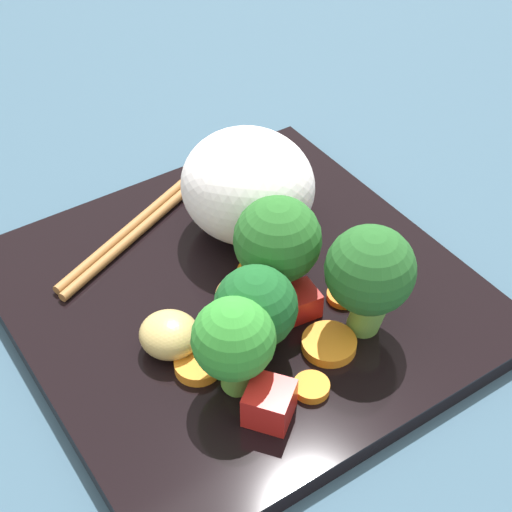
# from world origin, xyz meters

# --- Properties ---
(ground_plane) EXTENTS (1.10, 1.10, 0.02)m
(ground_plane) POSITION_xyz_m (0.00, 0.00, -0.01)
(ground_plane) COLOR #345165
(square_plate) EXTENTS (0.28, 0.28, 0.01)m
(square_plate) POSITION_xyz_m (0.00, 0.00, 0.01)
(square_plate) COLOR black
(square_plate) RESTS_ON ground_plane
(rice_mound) EXTENTS (0.10, 0.10, 0.07)m
(rice_mound) POSITION_xyz_m (-0.04, 0.04, 0.05)
(rice_mound) COLOR white
(rice_mound) RESTS_ON square_plate
(broccoli_floret_0) EXTENTS (0.05, 0.05, 0.07)m
(broccoli_floret_0) POSITION_xyz_m (0.02, 0.01, 0.06)
(broccoli_floret_0) COLOR #6DAF4F
(broccoli_floret_0) RESTS_ON square_plate
(broccoli_floret_1) EXTENTS (0.05, 0.05, 0.06)m
(broccoli_floret_1) POSITION_xyz_m (0.05, -0.02, 0.05)
(broccoli_floret_1) COLOR #75AD54
(broccoli_floret_1) RESTS_ON square_plate
(broccoli_floret_2) EXTENTS (0.05, 0.05, 0.07)m
(broccoli_floret_2) POSITION_xyz_m (0.07, 0.04, 0.06)
(broccoli_floret_2) COLOR #72AF4A
(broccoli_floret_2) RESTS_ON square_plate
(broccoli_floret_3) EXTENTS (0.04, 0.04, 0.06)m
(broccoli_floret_3) POSITION_xyz_m (0.06, -0.05, 0.05)
(broccoli_floret_3) COLOR #5FA23D
(broccoli_floret_3) RESTS_ON square_plate
(carrot_slice_0) EXTENTS (0.03, 0.03, 0.00)m
(carrot_slice_0) POSITION_xyz_m (-0.01, 0.01, 0.02)
(carrot_slice_0) COLOR orange
(carrot_slice_0) RESTS_ON square_plate
(carrot_slice_1) EXTENTS (0.04, 0.04, 0.01)m
(carrot_slice_1) POSITION_xyz_m (0.07, 0.01, 0.02)
(carrot_slice_1) COLOR orange
(carrot_slice_1) RESTS_ON square_plate
(carrot_slice_2) EXTENTS (0.03, 0.03, 0.01)m
(carrot_slice_2) POSITION_xyz_m (0.04, -0.06, 0.02)
(carrot_slice_2) COLOR orange
(carrot_slice_2) RESTS_ON square_plate
(carrot_slice_3) EXTENTS (0.02, 0.02, 0.00)m
(carrot_slice_3) POSITION_xyz_m (0.04, 0.05, 0.02)
(carrot_slice_3) COLOR orange
(carrot_slice_3) RESTS_ON square_plate
(carrot_slice_4) EXTENTS (0.03, 0.03, 0.01)m
(carrot_slice_4) POSITION_xyz_m (0.09, -0.02, 0.02)
(carrot_slice_4) COLOR orange
(carrot_slice_4) RESTS_ON square_plate
(pepper_chunk_0) EXTENTS (0.03, 0.03, 0.02)m
(pepper_chunk_0) POSITION_xyz_m (0.09, -0.04, 0.02)
(pepper_chunk_0) COLOR red
(pepper_chunk_0) RESTS_ON square_plate
(pepper_chunk_1) EXTENTS (0.02, 0.03, 0.02)m
(pepper_chunk_1) POSITION_xyz_m (0.04, 0.02, 0.02)
(pepper_chunk_1) COLOR red
(pepper_chunk_1) RESTS_ON square_plate
(chicken_piece_0) EXTENTS (0.03, 0.03, 0.02)m
(chicken_piece_0) POSITION_xyz_m (0.01, -0.01, 0.02)
(chicken_piece_0) COLOR #BB8544
(chicken_piece_0) RESTS_ON square_plate
(chicken_piece_1) EXTENTS (0.05, 0.05, 0.02)m
(chicken_piece_1) POSITION_xyz_m (0.02, -0.06, 0.02)
(chicken_piece_1) COLOR tan
(chicken_piece_1) RESTS_ON square_plate
(chopstick_pair) EXTENTS (0.08, 0.19, 0.01)m
(chopstick_pair) POSITION_xyz_m (-0.10, -0.00, 0.02)
(chopstick_pair) COLOR #A36D39
(chopstick_pair) RESTS_ON square_plate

